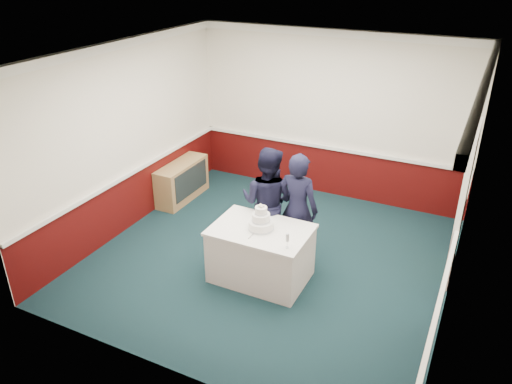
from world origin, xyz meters
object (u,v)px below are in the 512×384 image
at_px(cake_knife, 252,235).
at_px(person_man, 268,202).
at_px(cake_table, 261,253).
at_px(champagne_flute, 287,238).
at_px(wedding_cake, 261,222).
at_px(person_woman, 297,209).
at_px(sideboard, 182,181).

relative_size(cake_knife, person_man, 0.13).
distance_m(cake_table, person_man, 0.81).
bearing_deg(cake_table, person_man, 107.39).
distance_m(cake_table, champagne_flute, 0.78).
bearing_deg(wedding_cake, person_man, 107.39).
bearing_deg(cake_knife, wedding_cake, 82.41).
bearing_deg(person_man, wedding_cake, 106.24).
xyz_separation_m(wedding_cake, person_woman, (0.27, 0.64, -0.05)).
height_order(wedding_cake, person_woman, person_woman).
height_order(cake_table, person_man, person_man).
distance_m(wedding_cake, cake_knife, 0.23).
relative_size(cake_table, person_woman, 0.78).
bearing_deg(wedding_cake, person_woman, 67.33).
height_order(cake_table, wedding_cake, wedding_cake).
height_order(person_man, person_woman, person_man).
bearing_deg(person_woman, cake_table, 68.70).
bearing_deg(person_man, champagne_flute, 126.07).
distance_m(sideboard, champagne_flute, 3.47).
xyz_separation_m(cake_knife, champagne_flute, (0.53, -0.08, 0.14)).
distance_m(cake_table, cake_knife, 0.44).
bearing_deg(sideboard, champagne_flute, -33.28).
distance_m(wedding_cake, person_woman, 0.70).
relative_size(wedding_cake, cake_knife, 1.65).
distance_m(cake_table, wedding_cake, 0.50).
height_order(champagne_flute, person_woman, person_woman).
bearing_deg(cake_knife, person_woman, 71.45).
bearing_deg(person_man, sideboard, -25.00).
bearing_deg(champagne_flute, sideboard, 146.72).
xyz_separation_m(cake_table, champagne_flute, (0.50, -0.28, 0.53)).
xyz_separation_m(wedding_cake, cake_knife, (-0.03, -0.20, -0.11)).
bearing_deg(person_man, cake_table, 106.24).
distance_m(champagne_flute, person_man, 1.16).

